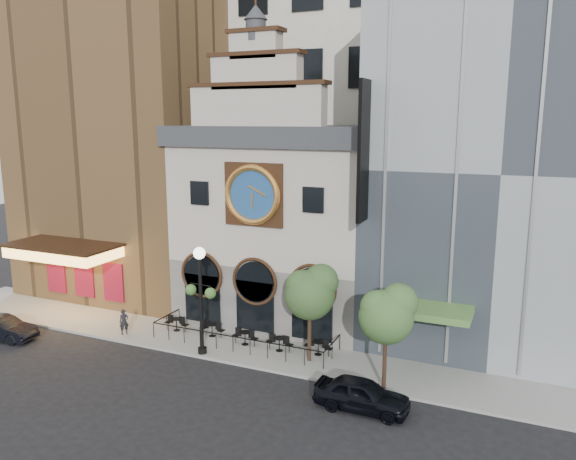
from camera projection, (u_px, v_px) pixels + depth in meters
The scene contains 18 objects.
ground at pixel (222, 363), 29.80m from camera, with size 120.00×120.00×0.00m, color black.
sidewalk at pixel (244, 345), 32.03m from camera, with size 44.00×5.00×0.15m, color gray.
clock_building at pixel (282, 216), 35.53m from camera, with size 12.60×8.78×18.65m.
theater_building at pixel (134, 121), 41.42m from camera, with size 14.00×15.60×25.00m.
retail_building at pixel (507, 166), 31.70m from camera, with size 14.00×14.40×20.00m.
office_tower at pixel (346, 25), 43.89m from camera, with size 20.00×16.00×40.00m, color silver.
cafe_railing at pixel (244, 336), 31.93m from camera, with size 10.60×2.60×0.90m, color black, non-canonical shape.
bistro_0 at pixel (177, 323), 33.89m from camera, with size 1.58×0.68×0.90m.
bistro_1 at pixel (212, 329), 33.01m from camera, with size 1.58×0.68×0.90m.
bistro_2 at pixel (245, 337), 31.77m from camera, with size 1.58×0.68×0.90m.
bistro_3 at pixel (279, 343), 30.91m from camera, with size 1.58×0.68×0.90m.
bistro_4 at pixel (318, 347), 30.40m from camera, with size 1.58×0.68×0.90m.
car_right at pixel (362, 394), 24.88m from camera, with size 1.72×4.28×1.46m, color black.
car_left at pixel (2, 328), 32.90m from camera, with size 1.43×4.11×1.36m, color black.
pedestrian at pixel (124, 322), 33.28m from camera, with size 0.55×0.36×1.52m, color black.
lamppost at pixel (200, 289), 29.99m from camera, with size 1.90×0.71×5.95m.
tree_left at pixel (311, 291), 29.03m from camera, with size 2.73×2.63×5.26m.
tree_right at pixel (387, 313), 26.01m from camera, with size 2.67×2.57×5.14m.
Camera 1 is at (14.39, -24.12, 12.72)m, focal length 35.00 mm.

